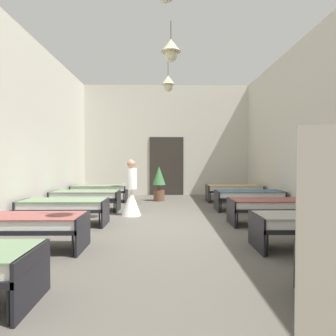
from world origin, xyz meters
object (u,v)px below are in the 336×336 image
Objects in this scene: nurse_near_aisle at (131,195)px; potted_plant at (159,181)px; bed_left_row_1 at (25,223)px; bed_right_row_4 at (234,189)px; bed_left_row_2 at (64,206)px; bed_right_row_3 at (249,195)px; bed_left_row_4 at (100,189)px; bed_left_row_3 at (86,196)px; bed_right_row_2 at (272,205)px; bed_right_row_1 at (313,223)px.

nurse_near_aisle reaches higher than potted_plant.
bed_left_row_1 and bed_right_row_4 have the same top height.
potted_plant is (2.07, 3.99, 0.26)m from bed_left_row_2.
bed_left_row_4 is (-4.69, 1.90, 0.00)m from bed_right_row_3.
potted_plant reaches higher than bed_left_row_4.
bed_left_row_4 is at bearing 157.97° from bed_right_row_3.
nurse_near_aisle is at bearing -167.35° from bed_right_row_3.
bed_left_row_4 is at bearing 90.00° from bed_left_row_1.
bed_right_row_3 is at bearing 0.00° from bed_left_row_3.
bed_right_row_4 is (4.69, 3.80, 0.00)m from bed_left_row_2.
bed_right_row_2 is 3.80m from bed_right_row_4.
potted_plant is (-2.63, 3.99, 0.26)m from bed_right_row_2.
bed_right_row_2 is (4.69, 1.90, 0.00)m from bed_left_row_1.
bed_right_row_2 is at bearing -90.00° from bed_right_row_3.
bed_left_row_4 is (-4.69, 5.70, 0.00)m from bed_right_row_1.
bed_right_row_1 is 1.90m from bed_right_row_2.
bed_right_row_1 is 5.70m from bed_right_row_4.
bed_right_row_1 is 1.00× the size of bed_left_row_3.
bed_left_row_1 is at bearing -90.00° from bed_left_row_4.
bed_right_row_1 is 1.00× the size of bed_right_row_2.
bed_left_row_4 is at bearing -174.64° from potted_plant.
bed_right_row_3 is at bearing -22.03° from bed_left_row_4.
bed_right_row_2 is 1.28× the size of nurse_near_aisle.
bed_left_row_3 is at bearing 23.41° from nurse_near_aisle.
nurse_near_aisle is (1.38, 3.06, 0.09)m from bed_left_row_1.
bed_right_row_3 is 1.00× the size of bed_left_row_4.
bed_left_row_3 is (-4.69, 1.90, 0.00)m from bed_right_row_2.
bed_left_row_1 is 1.00× the size of bed_right_row_4.
bed_left_row_1 and bed_right_row_2 have the same top height.
bed_left_row_4 is at bearing 90.00° from bed_left_row_2.
bed_left_row_4 is (0.00, 3.80, 0.00)m from bed_left_row_2.
bed_right_row_1 is 5.06m from bed_left_row_2.
bed_right_row_2 is at bearing -38.99° from bed_left_row_4.
bed_left_row_2 is (-4.69, 1.90, 0.00)m from bed_right_row_1.
bed_left_row_3 is 1.28× the size of nurse_near_aisle.
bed_right_row_2 is 1.00× the size of bed_right_row_3.
potted_plant reaches higher than bed_left_row_3.
bed_right_row_2 and bed_left_row_4 have the same top height.
bed_right_row_4 is 1.54× the size of potted_plant.
bed_right_row_1 and bed_right_row_4 have the same top height.
bed_right_row_3 and bed_right_row_4 have the same top height.
nurse_near_aisle is (1.38, 1.16, 0.09)m from bed_left_row_2.
bed_left_row_3 is at bearing -134.62° from potted_plant.
potted_plant reaches higher than bed_left_row_2.
bed_left_row_3 is 1.57m from nurse_near_aisle.
bed_left_row_1 and bed_right_row_1 have the same top height.
potted_plant is (2.07, 0.19, 0.26)m from bed_left_row_4.
bed_right_row_4 is at bearing -4.22° from potted_plant.
bed_left_row_1 is 5.70m from bed_left_row_4.
bed_left_row_1 is 1.28× the size of nurse_near_aisle.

